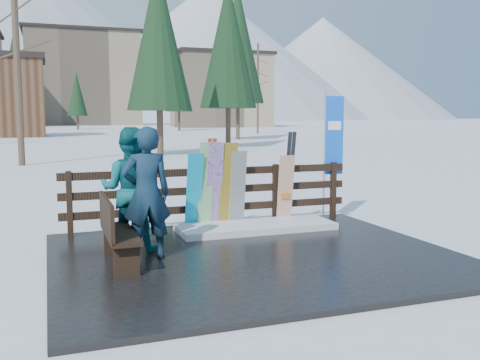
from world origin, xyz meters
name	(u,v)px	position (x,y,z in m)	size (l,w,h in m)	color
ground	(255,259)	(0.00, 0.00, 0.00)	(700.00, 700.00, 0.00)	white
deck	(255,256)	(0.00, 0.00, 0.04)	(6.00, 5.00, 0.08)	black
fence	(213,192)	(0.00, 2.20, 0.74)	(5.60, 0.10, 1.15)	black
snow_patch	(256,227)	(0.65, 1.60, 0.14)	(2.90, 1.00, 0.12)	white
bench	(115,230)	(-2.08, 0.07, 0.60)	(0.41, 1.50, 0.97)	black
snowboard_0	(194,192)	(-0.42, 1.98, 0.80)	(0.29, 0.03, 1.47)	#07ABD5
snowboard_1	(206,186)	(-0.20, 1.98, 0.89)	(0.26, 0.03, 1.64)	silver
snowboard_2	(228,185)	(0.24, 1.98, 0.88)	(0.30, 0.03, 1.62)	yellow
snowboard_3	(214,186)	(-0.03, 1.98, 0.89)	(0.29, 0.03, 1.65)	silver
snowboard_4	(238,189)	(0.43, 1.98, 0.81)	(0.29, 0.03, 1.46)	black
snowboard_5	(285,189)	(1.42, 1.98, 0.75)	(0.31, 0.03, 1.35)	silver
ski_pair_a	(211,183)	(-0.08, 2.05, 0.92)	(0.16, 0.23, 1.69)	#B33016
ski_pair_b	(289,177)	(1.52, 2.05, 0.98)	(0.17, 0.32, 1.79)	black
rental_flag	(332,140)	(2.57, 2.25, 1.69)	(0.45, 0.04, 2.60)	silver
person_front	(147,193)	(-1.59, 0.29, 1.05)	(0.71, 0.47, 1.95)	#163846
person_back	(130,189)	(-1.74, 0.87, 1.04)	(0.94, 0.73, 1.93)	#0D555F
resort_buildings	(64,81)	(1.03, 115.41, 9.81)	(73.00, 87.60, 22.60)	tan
trees	(119,81)	(4.21, 48.87, 5.75)	(42.14, 68.75, 13.50)	#382B1E
mountains	(28,32)	(-10.50, 328.41, 50.20)	(520.00, 260.00, 120.00)	white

